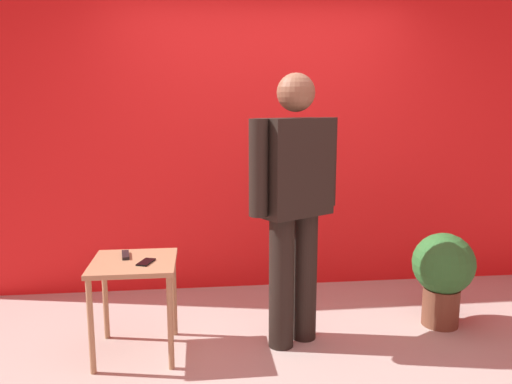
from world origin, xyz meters
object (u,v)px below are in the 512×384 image
at_px(standing_person, 294,197).
at_px(side_table, 134,276).
at_px(potted_plant, 443,271).
at_px(tv_remote, 126,255).
at_px(cell_phone, 146,262).

relative_size(standing_person, side_table, 2.88).
relative_size(standing_person, potted_plant, 2.60).
xyz_separation_m(standing_person, tv_remote, (-1.10, 0.06, -0.37)).
xyz_separation_m(tv_remote, potted_plant, (2.22, 0.08, -0.22)).
height_order(standing_person, tv_remote, standing_person).
distance_m(standing_person, tv_remote, 1.16).
xyz_separation_m(cell_phone, tv_remote, (-0.15, 0.15, 0.01)).
xyz_separation_m(cell_phone, potted_plant, (2.07, 0.23, -0.22)).
bearing_deg(cell_phone, standing_person, 24.77).
bearing_deg(potted_plant, standing_person, -173.20).
xyz_separation_m(standing_person, potted_plant, (1.12, 0.13, -0.59)).
height_order(cell_phone, tv_remote, tv_remote).
xyz_separation_m(side_table, cell_phone, (0.08, -0.05, 0.10)).
bearing_deg(tv_remote, potted_plant, -7.52).
xyz_separation_m(side_table, tv_remote, (-0.06, 0.10, 0.11)).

